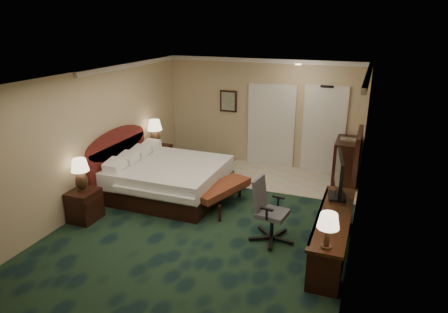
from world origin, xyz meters
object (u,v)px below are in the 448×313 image
at_px(lamp_near, 81,175).
at_px(bed_bench, 222,196).
at_px(desk, 332,234).
at_px(lamp_far, 155,133).
at_px(nightstand_far, 158,159).
at_px(bed, 170,179).
at_px(nightstand_near, 84,205).
at_px(tv, 339,177).
at_px(minibar, 347,162).
at_px(desk_chair, 272,211).

relative_size(lamp_near, bed_bench, 0.44).
bearing_deg(desk, lamp_far, 153.83).
relative_size(nightstand_far, lamp_far, 1.00).
relative_size(bed, desk, 0.94).
distance_m(bed, desk, 3.69).
bearing_deg(bed, nightstand_near, -120.75).
bearing_deg(tv, minibar, 81.51).
height_order(tv, minibar, tv).
relative_size(nightstand_far, tv, 0.67).
relative_size(nightstand_near, nightstand_far, 0.90).
bearing_deg(minibar, bed_bench, -135.30).
relative_size(lamp_far, tv, 0.67).
xyz_separation_m(lamp_near, tv, (4.46, 1.14, 0.16)).
bearing_deg(lamp_near, bed, 58.05).
distance_m(nightstand_far, desk_chair, 4.07).
bearing_deg(lamp_far, minibar, 11.87).
height_order(lamp_far, minibar, lamp_far).
bearing_deg(lamp_near, nightstand_near, -53.80).
relative_size(bed, tv, 2.25).
relative_size(bed, nightstand_near, 3.74).
distance_m(lamp_far, bed_bench, 2.66).
bearing_deg(nightstand_far, bed, -50.47).
distance_m(lamp_near, minibar, 5.73).
relative_size(lamp_far, bed_bench, 0.48).
xyz_separation_m(nightstand_near, lamp_near, (-0.02, 0.03, 0.60)).
distance_m(lamp_far, desk_chair, 4.12).
bearing_deg(bed, lamp_near, -121.95).
height_order(bed, minibar, minibar).
relative_size(bed_bench, desk_chair, 1.26).
bearing_deg(desk_chair, nightstand_far, 155.37).
xyz_separation_m(tv, minibar, (-0.02, 2.46, -0.55)).
bearing_deg(nightstand_near, bed, 59.25).
relative_size(lamp_far, minibar, 0.64).
height_order(bed, bed_bench, bed).
relative_size(nightstand_near, desk_chair, 0.54).
bearing_deg(desk, desk_chair, 177.31).
bearing_deg(desk, minibar, 90.86).
bearing_deg(nightstand_near, tv, 14.81).
bearing_deg(lamp_near, tv, 14.32).
distance_m(nightstand_near, minibar, 5.73).
bearing_deg(lamp_far, nightstand_near, -89.73).
xyz_separation_m(bed, nightstand_far, (-0.92, 1.12, -0.02)).
distance_m(tv, minibar, 2.52).
bearing_deg(desk, tv, 92.67).
height_order(lamp_near, tv, tv).
xyz_separation_m(nightstand_near, lamp_far, (-0.01, 2.70, 0.69)).
bearing_deg(tv, desk, -96.17).
height_order(tv, desk_chair, tv).
xyz_separation_m(bed, minibar, (3.48, 2.04, 0.16)).
relative_size(bed, bed_bench, 1.60).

